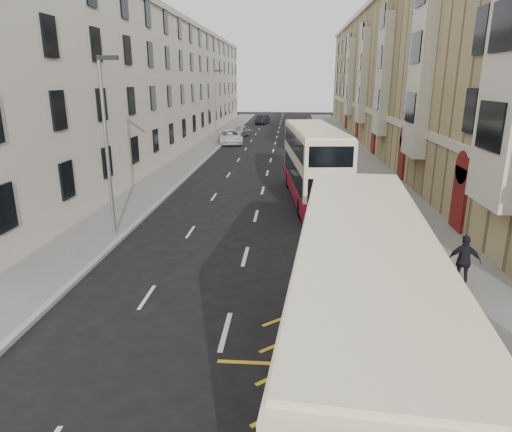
# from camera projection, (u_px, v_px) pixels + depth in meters

# --- Properties ---
(ground) EXTENTS (200.00, 200.00, 0.00)m
(ground) POSITION_uv_depth(u_px,v_px,m) (199.00, 431.00, 9.69)
(ground) COLOR black
(ground) RESTS_ON ground
(pavement_right) EXTENTS (4.00, 120.00, 0.15)m
(pavement_right) POSITION_uv_depth(u_px,v_px,m) (365.00, 169.00, 37.74)
(pavement_right) COLOR slate
(pavement_right) RESTS_ON ground
(pavement_left) EXTENTS (3.00, 120.00, 0.15)m
(pavement_left) POSITION_uv_depth(u_px,v_px,m) (181.00, 166.00, 38.86)
(pavement_left) COLOR slate
(pavement_left) RESTS_ON ground
(kerb_right) EXTENTS (0.25, 120.00, 0.15)m
(kerb_right) POSITION_uv_depth(u_px,v_px,m) (341.00, 168.00, 37.89)
(kerb_right) COLOR gray
(kerb_right) RESTS_ON ground
(kerb_left) EXTENTS (0.25, 120.00, 0.15)m
(kerb_left) POSITION_uv_depth(u_px,v_px,m) (198.00, 166.00, 38.75)
(kerb_left) COLOR gray
(kerb_left) RESTS_ON ground
(road_markings) EXTENTS (10.00, 110.00, 0.01)m
(road_markings) POSITION_uv_depth(u_px,v_px,m) (275.00, 144.00, 52.67)
(road_markings) COLOR silver
(road_markings) RESTS_ON ground
(terrace_right) EXTENTS (10.75, 79.00, 15.25)m
(terrace_right) POSITION_uv_depth(u_px,v_px,m) (412.00, 76.00, 49.79)
(terrace_right) COLOR tan
(terrace_right) RESTS_ON ground
(terrace_left) EXTENTS (9.18, 79.00, 13.25)m
(terrace_left) POSITION_uv_depth(u_px,v_px,m) (159.00, 85.00, 52.25)
(terrace_left) COLOR beige
(terrace_left) RESTS_ON ground
(guard_railing) EXTENTS (0.06, 6.56, 1.01)m
(guard_railing) POSITION_uv_depth(u_px,v_px,m) (428.00, 286.00, 14.48)
(guard_railing) COLOR red
(guard_railing) RESTS_ON pavement_right
(street_lamp_near) EXTENTS (0.93, 0.18, 8.00)m
(street_lamp_near) POSITION_uv_depth(u_px,v_px,m) (107.00, 139.00, 20.28)
(street_lamp_near) COLOR gray
(street_lamp_near) RESTS_ON pavement_left
(street_lamp_far) EXTENTS (0.93, 0.18, 8.00)m
(street_lamp_far) POSITION_uv_depth(u_px,v_px,m) (215.00, 104.00, 48.93)
(street_lamp_far) COLOR gray
(street_lamp_far) RESTS_ON pavement_left
(double_decker_front) EXTENTS (3.56, 11.26, 4.42)m
(double_decker_front) POSITION_uv_depth(u_px,v_px,m) (360.00, 325.00, 9.52)
(double_decker_front) COLOR beige
(double_decker_front) RESTS_ON ground
(double_decker_rear) EXTENTS (3.66, 11.41, 4.47)m
(double_decker_rear) POSITION_uv_depth(u_px,v_px,m) (313.00, 164.00, 27.56)
(double_decker_rear) COLOR beige
(double_decker_rear) RESTS_ON ground
(pedestrian_far) EXTENTS (1.16, 0.64, 1.88)m
(pedestrian_far) POSITION_uv_depth(u_px,v_px,m) (464.00, 261.00, 15.88)
(pedestrian_far) COLOR black
(pedestrian_far) RESTS_ON pavement_right
(white_van) EXTENTS (3.67, 6.11, 1.59)m
(white_van) POSITION_uv_depth(u_px,v_px,m) (230.00, 137.00, 52.80)
(white_van) COLOR silver
(white_van) RESTS_ON ground
(car_silver) EXTENTS (2.81, 4.37, 1.38)m
(car_silver) POSITION_uv_depth(u_px,v_px,m) (241.00, 131.00, 59.69)
(car_silver) COLOR #9B9DA2
(car_silver) RESTS_ON ground
(car_dark) EXTENTS (2.34, 4.79, 1.51)m
(car_dark) POSITION_uv_depth(u_px,v_px,m) (263.00, 119.00, 76.40)
(car_dark) COLOR black
(car_dark) RESTS_ON ground
(car_red) EXTENTS (2.28, 4.62, 1.29)m
(car_red) POSITION_uv_depth(u_px,v_px,m) (309.00, 122.00, 72.92)
(car_red) COLOR #AF1400
(car_red) RESTS_ON ground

